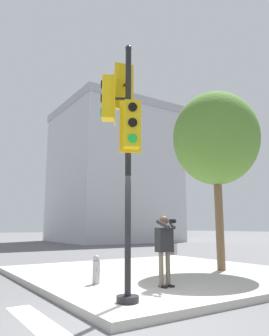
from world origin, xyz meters
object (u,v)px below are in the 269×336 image
Objects in this scene: fire_hydrant at (96,269)px; traffic_signal_pole at (123,127)px; street_tree at (216,139)px; person_photographer at (165,244)px.

traffic_signal_pole is at bearing -104.02° from fire_hydrant.
street_tree is at bearing 0.60° from fire_hydrant.
fire_hydrant is at bearing 75.98° from traffic_signal_pole.
traffic_signal_pole is at bearing -154.71° from person_photographer.
traffic_signal_pole is 3.16× the size of person_photographer.
person_photographer is 2.37× the size of fire_hydrant.
fire_hydrant is (-1.16, 1.24, -0.63)m from person_photographer.
traffic_signal_pole is 3.00m from person_photographer.
traffic_signal_pole is at bearing -157.33° from street_tree.
traffic_signal_pole reaches higher than person_photographer.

